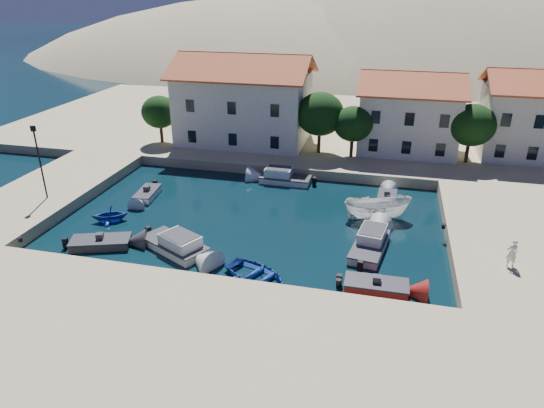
{
  "coord_description": "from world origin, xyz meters",
  "views": [
    {
      "loc": [
        9.96,
        -24.01,
        17.4
      ],
      "look_at": [
        1.86,
        9.08,
        2.0
      ],
      "focal_mm": 32.0,
      "sensor_mm": 36.0,
      "label": 1
    }
  ],
  "objects_px": {
    "cabin_cruiser_east": "(370,245)",
    "building_right": "(530,113)",
    "building_left": "(244,98)",
    "lamppost": "(39,155)",
    "cabin_cruiser_south": "(174,244)",
    "pedestrian": "(512,253)",
    "rowboat_south": "(257,279)",
    "boat_east": "(376,219)",
    "building_mid": "(409,111)"
  },
  "relations": [
    {
      "from": "cabin_cruiser_east",
      "to": "pedestrian",
      "type": "height_order",
      "value": "pedestrian"
    },
    {
      "from": "building_left",
      "to": "building_mid",
      "type": "relative_size",
      "value": 1.4
    },
    {
      "from": "rowboat_south",
      "to": "pedestrian",
      "type": "distance_m",
      "value": 16.33
    },
    {
      "from": "building_right",
      "to": "cabin_cruiser_south",
      "type": "relative_size",
      "value": 1.65
    },
    {
      "from": "pedestrian",
      "to": "rowboat_south",
      "type": "bearing_deg",
      "value": -1.46
    },
    {
      "from": "building_mid",
      "to": "boat_east",
      "type": "distance_m",
      "value": 17.38
    },
    {
      "from": "lamppost",
      "to": "boat_east",
      "type": "bearing_deg",
      "value": 9.5
    },
    {
      "from": "building_mid",
      "to": "lamppost",
      "type": "relative_size",
      "value": 1.69
    },
    {
      "from": "lamppost",
      "to": "cabin_cruiser_east",
      "type": "xyz_separation_m",
      "value": [
        27.03,
        -0.86,
        -4.28
      ]
    },
    {
      "from": "building_right",
      "to": "lamppost",
      "type": "bearing_deg",
      "value": -152.07
    },
    {
      "from": "rowboat_south",
      "to": "cabin_cruiser_east",
      "type": "xyz_separation_m",
      "value": [
        6.89,
        5.49,
        0.48
      ]
    },
    {
      "from": "boat_east",
      "to": "lamppost",
      "type": "bearing_deg",
      "value": 84.63
    },
    {
      "from": "cabin_cruiser_south",
      "to": "rowboat_south",
      "type": "xyz_separation_m",
      "value": [
        6.76,
        -2.3,
        -0.48
      ]
    },
    {
      "from": "building_mid",
      "to": "rowboat_south",
      "type": "relative_size",
      "value": 2.26
    },
    {
      "from": "building_left",
      "to": "cabin_cruiser_south",
      "type": "height_order",
      "value": "building_left"
    },
    {
      "from": "building_mid",
      "to": "boat_east",
      "type": "relative_size",
      "value": 1.94
    },
    {
      "from": "building_left",
      "to": "boat_east",
      "type": "bearing_deg",
      "value": -44.34
    },
    {
      "from": "building_right",
      "to": "rowboat_south",
      "type": "bearing_deg",
      "value": -126.99
    },
    {
      "from": "rowboat_south",
      "to": "boat_east",
      "type": "height_order",
      "value": "boat_east"
    },
    {
      "from": "building_left",
      "to": "lamppost",
      "type": "bearing_deg",
      "value": -119.9
    },
    {
      "from": "building_left",
      "to": "building_right",
      "type": "xyz_separation_m",
      "value": [
        30.0,
        2.0,
        -0.46
      ]
    },
    {
      "from": "lamppost",
      "to": "pedestrian",
      "type": "relative_size",
      "value": 3.25
    },
    {
      "from": "building_left",
      "to": "building_mid",
      "type": "xyz_separation_m",
      "value": [
        18.0,
        1.0,
        -0.71
      ]
    },
    {
      "from": "building_right",
      "to": "boat_east",
      "type": "relative_size",
      "value": 1.75
    },
    {
      "from": "lamppost",
      "to": "cabin_cruiser_east",
      "type": "relative_size",
      "value": 1.15
    },
    {
      "from": "building_left",
      "to": "building_mid",
      "type": "height_order",
      "value": "building_left"
    },
    {
      "from": "building_right",
      "to": "cabin_cruiser_south",
      "type": "xyz_separation_m",
      "value": [
        -28.12,
        -26.05,
        -5.0
      ]
    },
    {
      "from": "lamppost",
      "to": "cabin_cruiser_south",
      "type": "relative_size",
      "value": 1.08
    },
    {
      "from": "building_left",
      "to": "cabin_cruiser_east",
      "type": "relative_size",
      "value": 2.71
    },
    {
      "from": "building_right",
      "to": "lamppost",
      "type": "relative_size",
      "value": 1.52
    },
    {
      "from": "building_left",
      "to": "building_mid",
      "type": "distance_m",
      "value": 18.04
    },
    {
      "from": "cabin_cruiser_east",
      "to": "rowboat_south",
      "type": "bearing_deg",
      "value": 137.09
    },
    {
      "from": "building_mid",
      "to": "boat_east",
      "type": "bearing_deg",
      "value": -97.65
    },
    {
      "from": "pedestrian",
      "to": "cabin_cruiser_east",
      "type": "bearing_deg",
      "value": -25.73
    },
    {
      "from": "lamppost",
      "to": "cabin_cruiser_south",
      "type": "height_order",
      "value": "lamppost"
    },
    {
      "from": "rowboat_south",
      "to": "cabin_cruiser_south",
      "type": "bearing_deg",
      "value": 96.85
    },
    {
      "from": "building_right",
      "to": "rowboat_south",
      "type": "relative_size",
      "value": 2.03
    },
    {
      "from": "rowboat_south",
      "to": "pedestrian",
      "type": "relative_size",
      "value": 2.43
    },
    {
      "from": "rowboat_south",
      "to": "pedestrian",
      "type": "height_order",
      "value": "pedestrian"
    },
    {
      "from": "building_right",
      "to": "cabin_cruiser_east",
      "type": "xyz_separation_m",
      "value": [
        -14.47,
        -22.86,
        -5.0
      ]
    },
    {
      "from": "building_left",
      "to": "cabin_cruiser_south",
      "type": "distance_m",
      "value": 24.73
    },
    {
      "from": "rowboat_south",
      "to": "cabin_cruiser_east",
      "type": "distance_m",
      "value": 8.82
    },
    {
      "from": "cabin_cruiser_east",
      "to": "boat_east",
      "type": "xyz_separation_m",
      "value": [
        0.26,
        5.43,
        -0.48
      ]
    },
    {
      "from": "building_left",
      "to": "cabin_cruiser_east",
      "type": "height_order",
      "value": "building_left"
    },
    {
      "from": "building_left",
      "to": "building_right",
      "type": "bearing_deg",
      "value": 3.81
    },
    {
      "from": "rowboat_south",
      "to": "building_left",
      "type": "bearing_deg",
      "value": 43.81
    },
    {
      "from": "building_mid",
      "to": "building_right",
      "type": "height_order",
      "value": "building_right"
    },
    {
      "from": "cabin_cruiser_east",
      "to": "building_right",
      "type": "bearing_deg",
      "value": -23.77
    },
    {
      "from": "building_left",
      "to": "pedestrian",
      "type": "xyz_separation_m",
      "value": [
        24.4,
        -22.53,
        -3.98
      ]
    },
    {
      "from": "building_right",
      "to": "rowboat_south",
      "type": "distance_m",
      "value": 35.92
    }
  ]
}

